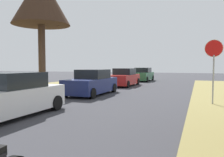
% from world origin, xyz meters
% --- Properties ---
extents(stop_sign_far, '(0.81, 0.35, 2.97)m').
position_xyz_m(stop_sign_far, '(4.60, 12.66, 2.19)').
color(stop_sign_far, '#9EA0A5').
rests_on(stop_sign_far, grass_verge_right).
extents(street_tree_left_mid_b, '(3.97, 3.97, 8.11)m').
position_xyz_m(street_tree_left_mid_b, '(-6.27, 14.30, 6.32)').
color(street_tree_left_mid_b, '#493528').
rests_on(street_tree_left_mid_b, grass_verge_left).
extents(parked_sedan_white, '(1.95, 4.40, 1.57)m').
position_xyz_m(parked_sedan_white, '(-2.31, 7.44, 0.72)').
color(parked_sedan_white, white).
rests_on(parked_sedan_white, ground).
extents(parked_sedan_navy, '(1.95, 4.40, 1.57)m').
position_xyz_m(parked_sedan_navy, '(-2.30, 14.09, 0.72)').
color(parked_sedan_navy, navy).
rests_on(parked_sedan_navy, ground).
extents(parked_sedan_red, '(1.95, 4.40, 1.57)m').
position_xyz_m(parked_sedan_red, '(-2.32, 20.66, 0.72)').
color(parked_sedan_red, red).
rests_on(parked_sedan_red, ground).
extents(parked_sedan_green, '(1.95, 4.40, 1.57)m').
position_xyz_m(parked_sedan_green, '(-2.20, 27.50, 0.72)').
color(parked_sedan_green, '#28663D').
rests_on(parked_sedan_green, ground).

